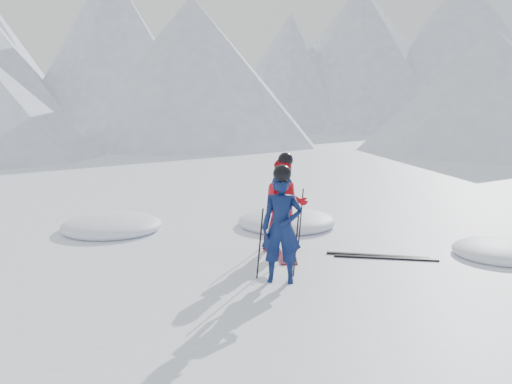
{
  "coord_description": "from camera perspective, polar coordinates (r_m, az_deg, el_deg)",
  "views": [
    {
      "loc": [
        -2.62,
        -8.31,
        2.55
      ],
      "look_at": [
        -1.97,
        0.5,
        1.1
      ],
      "focal_mm": 38.0,
      "sensor_mm": 36.0,
      "label": 1
    }
  ],
  "objects": [
    {
      "name": "ground",
      "position": [
        9.08,
        12.83,
        -7.23
      ],
      "size": [
        160.0,
        160.0,
        0.0
      ],
      "primitive_type": "plane",
      "color": "white",
      "rests_on": "ground"
    },
    {
      "name": "mountain_range",
      "position": [
        44.61,
        6.78,
        14.61
      ],
      "size": [
        106.15,
        62.94,
        15.53
      ],
      "color": "#B2BCD1",
      "rests_on": "ground"
    },
    {
      "name": "skier_blue",
      "position": [
        7.74,
        2.73,
        -3.79
      ],
      "size": [
        0.65,
        0.5,
        1.59
      ],
      "primitive_type": "imported",
      "rotation": [
        0.0,
        0.0,
        -0.22
      ],
      "color": "#0B1946",
      "rests_on": "ground"
    },
    {
      "name": "skier_red",
      "position": [
        9.34,
        3.08,
        -1.44
      ],
      "size": [
        0.81,
        0.64,
        1.62
      ],
      "primitive_type": "imported",
      "rotation": [
        0.0,
        0.0,
        -0.04
      ],
      "color": "red",
      "rests_on": "ground"
    },
    {
      "name": "pole_blue_left",
      "position": [
        7.91,
        0.42,
        -5.46
      ],
      "size": [
        0.11,
        0.08,
        1.06
      ],
      "primitive_type": "cylinder",
      "rotation": [
        0.05,
        0.08,
        0.0
      ],
      "color": "black",
      "rests_on": "ground"
    },
    {
      "name": "pole_blue_right",
      "position": [
        8.07,
        4.27,
        -5.19
      ],
      "size": [
        0.11,
        0.07,
        1.06
      ],
      "primitive_type": "cylinder",
      "rotation": [
        -0.04,
        0.08,
        0.0
      ],
      "color": "black",
      "rests_on": "ground"
    },
    {
      "name": "pole_red_left",
      "position": [
        9.61,
        1.1,
        -2.77
      ],
      "size": [
        0.11,
        0.09,
        1.08
      ],
      "primitive_type": "cylinder",
      "rotation": [
        0.06,
        0.08,
        0.0
      ],
      "color": "black",
      "rests_on": "ground"
    },
    {
      "name": "pole_red_right",
      "position": [
        9.58,
        4.73,
        -2.83
      ],
      "size": [
        0.11,
        0.08,
        1.08
      ],
      "primitive_type": "cylinder",
      "rotation": [
        -0.05,
        0.08,
        0.0
      ],
      "color": "black",
      "rests_on": "ground"
    },
    {
      "name": "ski_worn_left",
      "position": [
        9.51,
        2.31,
        -6.15
      ],
      "size": [
        0.09,
        1.7,
        0.03
      ],
      "primitive_type": "cube",
      "rotation": [
        0.0,
        0.0,
        -0.0
      ],
      "color": "black",
      "rests_on": "ground"
    },
    {
      "name": "ski_worn_right",
      "position": [
        9.54,
        3.75,
        -6.12
      ],
      "size": [
        0.21,
        1.7,
        0.03
      ],
      "primitive_type": "cube",
      "rotation": [
        0.0,
        0.0,
        -0.07
      ],
      "color": "black",
      "rests_on": "ground"
    },
    {
      "name": "ski_loose_a",
      "position": [
        9.41,
        12.66,
        -6.55
      ],
      "size": [
        1.66,
        0.55,
        0.03
      ],
      "primitive_type": "cube",
      "rotation": [
        0.0,
        0.0,
        1.3
      ],
      "color": "black",
      "rests_on": "ground"
    },
    {
      "name": "ski_loose_b",
      "position": [
        9.3,
        13.52,
        -6.77
      ],
      "size": [
        1.67,
        0.49,
        0.03
      ],
      "primitive_type": "cube",
      "rotation": [
        0.0,
        0.0,
        1.33
      ],
      "color": "black",
      "rests_on": "ground"
    },
    {
      "name": "snow_lumps",
      "position": [
        10.85,
        -0.52,
        -4.27
      ],
      "size": [
        8.72,
        4.34,
        0.45
      ],
      "color": "white",
      "rests_on": "ground"
    }
  ]
}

